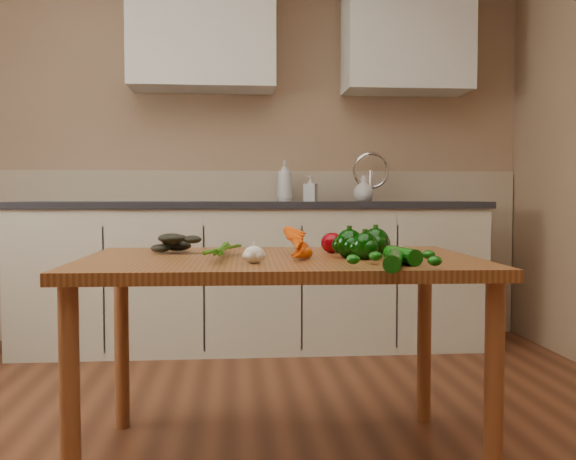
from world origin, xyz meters
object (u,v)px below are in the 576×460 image
(leafy_greens, at_px, (176,240))
(garlic_bulb, at_px, (254,255))
(carrot_bunch, at_px, (274,248))
(pepper_b, at_px, (376,242))
(table, at_px, (280,280))
(soap_bottle_b, at_px, (311,188))
(tomato_b, at_px, (348,244))
(zucchini_a, at_px, (402,255))
(tomato_c, at_px, (369,244))
(pepper_c, at_px, (365,246))
(soap_bottle_a, at_px, (285,181))
(tomato_a, at_px, (332,243))
(soap_bottle_c, at_px, (363,189))
(zucchini_b, at_px, (393,260))
(pepper_a, at_px, (349,244))

(leafy_greens, relative_size, garlic_bulb, 2.95)
(carrot_bunch, height_order, pepper_b, pepper_b)
(table, relative_size, soap_bottle_b, 8.19)
(table, bearing_deg, tomato_b, 35.53)
(soap_bottle_b, relative_size, garlic_bulb, 2.55)
(carrot_bunch, bearing_deg, zucchini_a, -30.64)
(pepper_b, distance_m, tomato_c, 0.13)
(carrot_bunch, xyz_separation_m, tomato_b, (0.29, 0.20, -0.00))
(tomato_b, bearing_deg, pepper_c, -88.97)
(garlic_bulb, bearing_deg, soap_bottle_a, 82.88)
(zucchini_a, bearing_deg, soap_bottle_a, 95.04)
(leafy_greens, distance_m, tomato_b, 0.64)
(tomato_a, height_order, tomato_b, tomato_a)
(table, height_order, carrot_bunch, carrot_bunch)
(soap_bottle_a, bearing_deg, soap_bottle_b, 166.31)
(pepper_b, bearing_deg, soap_bottle_a, 94.93)
(soap_bottle_c, xyz_separation_m, garlic_bulb, (-0.76, -2.05, -0.23))
(table, distance_m, pepper_b, 0.36)
(soap_bottle_a, bearing_deg, garlic_bulb, 83.08)
(soap_bottle_b, relative_size, tomato_c, 2.33)
(leafy_greens, relative_size, zucchini_b, 0.83)
(table, bearing_deg, carrot_bunch, -148.39)
(table, relative_size, soap_bottle_c, 8.42)
(tomato_b, bearing_deg, zucchini_a, -78.06)
(pepper_b, bearing_deg, soap_bottle_c, 79.76)
(leafy_greens, distance_m, tomato_a, 0.58)
(tomato_c, bearing_deg, pepper_c, -105.08)
(soap_bottle_b, height_order, zucchini_a, soap_bottle_b)
(tomato_c, bearing_deg, soap_bottle_a, 95.36)
(pepper_a, xyz_separation_m, tomato_c, (0.11, 0.19, -0.02))
(pepper_b, xyz_separation_m, zucchini_a, (0.03, -0.26, -0.02))
(pepper_c, xyz_separation_m, zucchini_a, (0.09, -0.15, -0.02))
(carrot_bunch, height_order, garlic_bulb, carrot_bunch)
(table, height_order, soap_bottle_c, soap_bottle_c)
(tomato_b, bearing_deg, leafy_greens, 178.28)
(zucchini_a, bearing_deg, soap_bottle_c, 81.73)
(leafy_greens, distance_m, pepper_c, 0.72)
(pepper_c, height_order, zucchini_a, pepper_c)
(garlic_bulb, xyz_separation_m, tomato_a, (0.30, 0.34, 0.01))
(carrot_bunch, bearing_deg, zucchini_b, -48.54)
(leafy_greens, distance_m, zucchini_a, 0.87)
(carrot_bunch, xyz_separation_m, garlic_bulb, (-0.07, -0.20, -0.01))
(carrot_bunch, xyz_separation_m, leafy_greens, (-0.35, 0.22, 0.01))
(soap_bottle_c, bearing_deg, zucchini_b, 155.40)
(leafy_greens, xyz_separation_m, tomato_c, (0.71, -0.07, -0.02))
(soap_bottle_c, relative_size, zucchini_b, 0.70)
(soap_bottle_a, distance_m, soap_bottle_b, 0.17)
(pepper_a, bearing_deg, garlic_bulb, -154.04)
(tomato_b, xyz_separation_m, zucchini_a, (0.09, -0.44, -0.00))
(pepper_c, height_order, zucchini_b, pepper_c)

